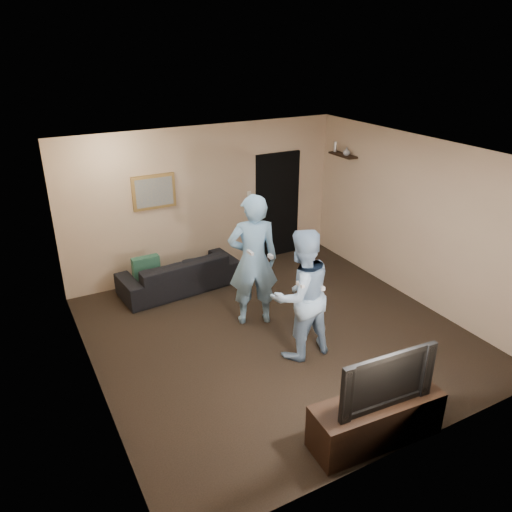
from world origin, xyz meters
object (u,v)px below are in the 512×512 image
sofa (179,273)px  wii_player_left (253,261)px  television (381,375)px  tv_console (376,420)px  wii_player_right (301,295)px

sofa → wii_player_left: wii_player_left is taller
sofa → wii_player_left: 1.77m
television → wii_player_left: wii_player_left is taller
tv_console → television: 0.57m
wii_player_left → television: bearing=-90.0°
tv_console → wii_player_left: wii_player_left is taller
wii_player_left → tv_console: bearing=-90.0°
sofa → wii_player_right: (0.75, -2.54, 0.60)m
television → wii_player_left: 2.75m
tv_console → wii_player_right: 1.83m
television → wii_player_left: size_ratio=0.55×
tv_console → wii_player_right: (0.14, 1.70, 0.64)m
sofa → television: (0.61, -4.24, 0.53)m
tv_console → wii_player_right: wii_player_right is taller
television → wii_player_left: (0.00, 2.74, 0.17)m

